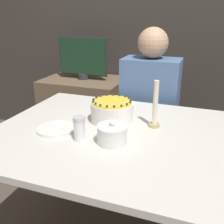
# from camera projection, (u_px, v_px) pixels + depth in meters

# --- Properties ---
(wall_behind) EXTENTS (8.00, 0.05, 2.60)m
(wall_behind) POSITION_uv_depth(u_px,v_px,m) (169.00, 14.00, 2.33)
(wall_behind) COLOR #38332D
(wall_behind) RESTS_ON ground_plane
(dining_table) EXTENTS (1.25, 0.99, 0.76)m
(dining_table) POSITION_uv_depth(u_px,v_px,m) (118.00, 154.00, 1.33)
(dining_table) COLOR beige
(dining_table) RESTS_ON ground_plane
(cake) EXTENTS (0.23, 0.23, 0.13)m
(cake) POSITION_uv_depth(u_px,v_px,m) (112.00, 111.00, 1.40)
(cake) COLOR white
(cake) RESTS_ON dining_table
(sugar_bowl) EXTENTS (0.14, 0.14, 0.11)m
(sugar_bowl) POSITION_uv_depth(u_px,v_px,m) (112.00, 134.00, 1.17)
(sugar_bowl) COLOR white
(sugar_bowl) RESTS_ON dining_table
(sugar_shaker) EXTENTS (0.06, 0.06, 0.11)m
(sugar_shaker) POSITION_uv_depth(u_px,v_px,m) (79.00, 128.00, 1.19)
(sugar_shaker) COLOR white
(sugar_shaker) RESTS_ON dining_table
(plate_stack) EXTENTS (0.20, 0.20, 0.02)m
(plate_stack) POSITION_uv_depth(u_px,v_px,m) (56.00, 129.00, 1.31)
(plate_stack) COLOR white
(plate_stack) RESTS_ON dining_table
(candle) EXTENTS (0.06, 0.06, 0.25)m
(candle) POSITION_uv_depth(u_px,v_px,m) (155.00, 109.00, 1.32)
(candle) COLOR tan
(candle) RESTS_ON dining_table
(person_man_blue_shirt) EXTENTS (0.40, 0.34, 1.22)m
(person_man_blue_shirt) POSITION_uv_depth(u_px,v_px,m) (149.00, 122.00, 1.98)
(person_man_blue_shirt) COLOR #595960
(person_man_blue_shirt) RESTS_ON ground_plane
(side_cabinet) EXTENTS (0.75, 0.54, 0.72)m
(side_cabinet) POSITION_uv_depth(u_px,v_px,m) (85.00, 114.00, 2.61)
(side_cabinet) COLOR brown
(side_cabinet) RESTS_ON ground_plane
(tv_monitor) EXTENTS (0.48, 0.10, 0.39)m
(tv_monitor) POSITION_uv_depth(u_px,v_px,m) (83.00, 58.00, 2.41)
(tv_monitor) COLOR #2D2D33
(tv_monitor) RESTS_ON side_cabinet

